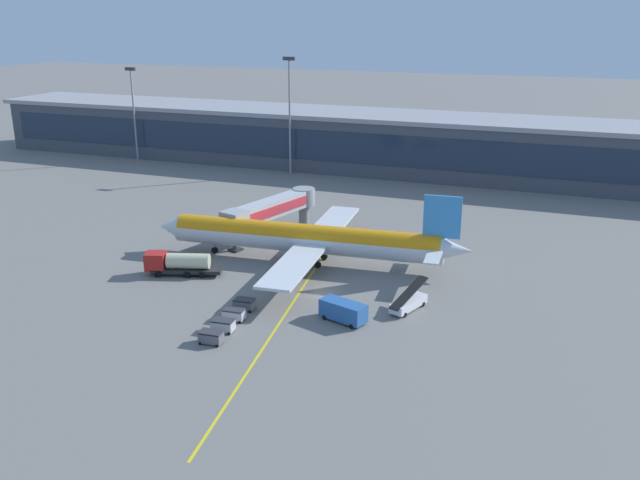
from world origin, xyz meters
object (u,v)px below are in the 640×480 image
object	(u,v)px
main_airliner	(307,238)
belt_loader	(408,302)
baggage_cart_1	(223,325)
baggage_cart_2	(234,314)
lavatory_truck	(344,311)
fuel_tanker	(178,263)
baggage_cart_3	(244,304)
baggage_cart_0	(211,337)

from	to	relation	value
main_airliner	belt_loader	bearing A→B (deg)	-32.05
baggage_cart_1	baggage_cart_2	world-z (taller)	same
belt_loader	baggage_cart_2	world-z (taller)	belt_loader
lavatory_truck	baggage_cart_2	size ratio (longest dim) A/B	2.27
fuel_tanker	baggage_cart_1	world-z (taller)	fuel_tanker
baggage_cart_3	lavatory_truck	bearing A→B (deg)	5.28
belt_loader	lavatory_truck	bearing A→B (deg)	-136.80
lavatory_truck	baggage_cart_3	size ratio (longest dim) A/B	2.27
baggage_cart_3	baggage_cart_2	bearing A→B (deg)	-86.21
lavatory_truck	belt_loader	bearing A→B (deg)	43.20
fuel_tanker	belt_loader	distance (m)	33.50
baggage_cart_0	main_airliner	bearing A→B (deg)	89.21
fuel_tanker	baggage_cart_1	distance (m)	20.25
main_airliner	lavatory_truck	size ratio (longest dim) A/B	7.77
baggage_cart_3	main_airliner	bearing A→B (deg)	86.87
main_airliner	baggage_cart_2	distance (m)	22.11
baggage_cart_3	baggage_cart_0	bearing A→B (deg)	-86.21
lavatory_truck	baggage_cart_2	bearing A→B (deg)	-160.84
belt_loader	baggage_cart_1	bearing A→B (deg)	-144.10
main_airliner	lavatory_truck	world-z (taller)	main_airliner
baggage_cart_0	baggage_cart_3	xyz separation A→B (m)	(-0.63, 9.58, 0.00)
baggage_cart_0	baggage_cart_1	bearing A→B (deg)	93.79
fuel_tanker	baggage_cart_0	size ratio (longest dim) A/B	4.02
baggage_cart_0	baggage_cart_3	distance (m)	9.60
baggage_cart_0	baggage_cart_2	bearing A→B (deg)	93.79
baggage_cart_2	baggage_cart_3	size ratio (longest dim) A/B	1.00
baggage_cart_1	baggage_cart_3	distance (m)	6.40
lavatory_truck	baggage_cart_3	distance (m)	12.88
lavatory_truck	belt_loader	distance (m)	8.90
fuel_tanker	baggage_cart_0	xyz separation A→B (m)	(14.84, -17.16, -0.96)
lavatory_truck	baggage_cart_3	xyz separation A→B (m)	(-12.81, -1.18, -0.64)
baggage_cart_2	fuel_tanker	bearing A→B (deg)	143.24
lavatory_truck	baggage_cart_1	size ratio (longest dim) A/B	2.27
fuel_tanker	lavatory_truck	bearing A→B (deg)	-13.32
lavatory_truck	baggage_cart_0	bearing A→B (deg)	-138.52
baggage_cart_1	baggage_cart_3	world-z (taller)	same
baggage_cart_2	baggage_cart_3	distance (m)	3.20
fuel_tanker	baggage_cart_2	distance (m)	18.02
baggage_cart_1	lavatory_truck	bearing A→B (deg)	31.43
fuel_tanker	baggage_cart_0	distance (m)	22.70
fuel_tanker	belt_loader	world-z (taller)	belt_loader
lavatory_truck	main_airliner	bearing A→B (deg)	123.93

